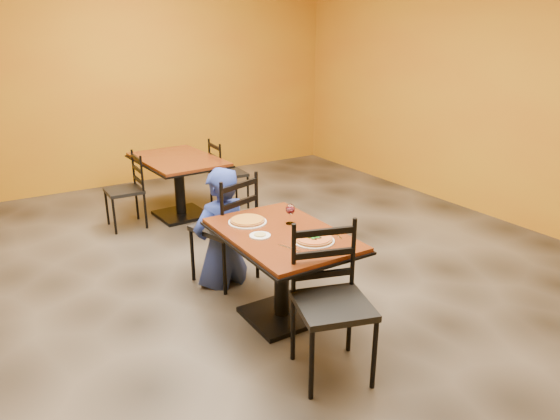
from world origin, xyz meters
TOP-DOWN VIEW (x-y plane):
  - floor at (0.00, 0.00)m, footprint 7.00×8.00m
  - wall_back at (0.00, 4.00)m, footprint 7.00×0.01m
  - wall_right at (3.50, 0.00)m, footprint 0.01×8.00m
  - table_main at (0.00, -0.50)m, footprint 0.83×1.23m
  - table_second at (0.19, 2.19)m, footprint 0.94×1.33m
  - chair_main_near at (-0.09, -1.28)m, footprint 0.59×0.59m
  - chair_main_far at (-0.09, 0.35)m, footprint 0.59×0.59m
  - chair_second_left at (-0.49, 2.19)m, footprint 0.40×0.40m
  - chair_second_right at (0.87, 2.19)m, footprint 0.42×0.42m
  - diner at (-0.13, 0.33)m, footprint 0.61×0.45m
  - plate_main at (0.11, -0.77)m, footprint 0.31×0.31m
  - pizza_main at (0.11, -0.77)m, footprint 0.28×0.28m
  - plate_far at (-0.13, -0.18)m, footprint 0.31×0.31m
  - pizza_far at (-0.13, -0.18)m, footprint 0.28×0.28m
  - side_plate at (-0.18, -0.48)m, footprint 0.16×0.16m
  - dip at (-0.18, -0.48)m, footprint 0.09×0.09m
  - wine_glass at (0.15, -0.38)m, footprint 0.08×0.08m
  - fork at (-0.11, -0.79)m, footprint 0.08×0.18m
  - knife at (0.33, -0.74)m, footprint 0.06×0.21m

SIDE VIEW (x-z plane):
  - floor at x=0.00m, z-range -0.01..0.01m
  - chair_second_left at x=-0.49m, z-range 0.00..0.88m
  - chair_second_right at x=0.87m, z-range 0.00..0.90m
  - chair_main_near at x=-0.09m, z-range 0.00..1.03m
  - chair_main_far at x=-0.09m, z-range 0.00..1.04m
  - diner at x=-0.13m, z-range 0.00..1.10m
  - table_main at x=0.00m, z-range 0.18..0.93m
  - table_second at x=0.19m, z-range 0.18..0.93m
  - fork at x=-0.11m, z-range 0.75..0.75m
  - knife at x=0.33m, z-range 0.75..0.75m
  - plate_main at x=0.11m, z-range 0.75..0.76m
  - plate_far at x=-0.13m, z-range 0.75..0.76m
  - side_plate at x=-0.18m, z-range 0.75..0.76m
  - dip at x=-0.18m, z-range 0.76..0.77m
  - pizza_main at x=0.11m, z-range 0.76..0.78m
  - pizza_far at x=-0.13m, z-range 0.76..0.78m
  - wine_glass at x=0.15m, z-range 0.75..0.93m
  - wall_back at x=0.00m, z-range 0.00..3.00m
  - wall_right at x=3.50m, z-range 0.00..3.00m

